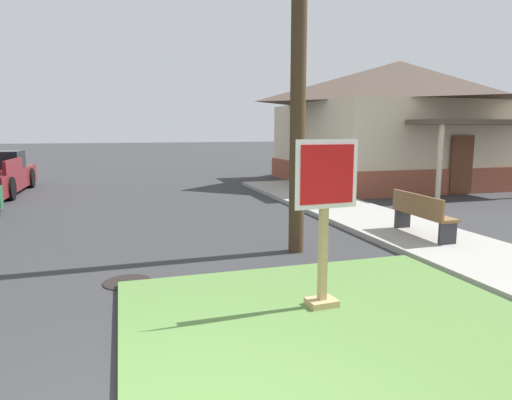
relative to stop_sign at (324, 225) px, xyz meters
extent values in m
cube|color=#567F3D|center=(-0.04, -0.75, -1.06)|extent=(4.78, 4.83, 0.08)
cube|color=#9E9B93|center=(3.55, 3.79, -1.04)|extent=(2.20, 18.17, 0.12)
cube|color=tan|center=(0.00, 0.02, -0.03)|extent=(0.10, 0.10, 1.98)
cube|color=tan|center=(0.00, 0.02, -0.98)|extent=(0.38, 0.30, 0.08)
cube|color=white|center=(0.00, -0.03, 0.61)|extent=(0.82, 0.06, 0.82)
cube|color=red|center=(0.00, -0.04, 0.61)|extent=(0.70, 0.05, 0.70)
cylinder|color=black|center=(-2.29, 1.83, -1.10)|extent=(0.70, 0.70, 0.02)
cube|color=maroon|center=(-5.72, 11.74, -0.04)|extent=(0.12, 2.34, 0.44)
cylinder|color=black|center=(-5.71, 14.39, -0.72)|extent=(0.27, 0.76, 0.76)
cylinder|color=black|center=(-5.73, 11.04, -0.72)|extent=(0.27, 0.76, 0.76)
cube|color=brown|center=(3.50, 2.69, -0.54)|extent=(0.47, 1.67, 0.06)
cube|color=brown|center=(3.32, 2.70, -0.32)|extent=(0.12, 1.65, 0.38)
cube|color=#2D2D33|center=(3.47, 1.95, -0.78)|extent=(0.36, 0.08, 0.41)
cube|color=#2D2D33|center=(3.53, 3.44, -0.78)|extent=(0.36, 0.08, 0.41)
cube|color=brown|center=(9.03, 11.88, -0.65)|extent=(8.55, 7.80, 0.90)
cube|color=beige|center=(9.03, 11.88, 1.00)|extent=(8.38, 7.65, 2.41)
pyramid|color=brown|center=(9.03, 11.88, 3.09)|extent=(8.98, 8.19, 1.76)
cube|color=brown|center=(9.03, 7.28, 1.38)|extent=(4.70, 1.40, 0.16)
cylinder|color=beige|center=(7.10, 6.73, 0.14)|extent=(0.16, 0.16, 2.48)
cube|color=brown|center=(9.03, 7.96, -0.05)|extent=(0.90, 0.06, 2.00)
camera|label=1|loc=(-2.32, -4.80, 1.13)|focal=31.40mm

